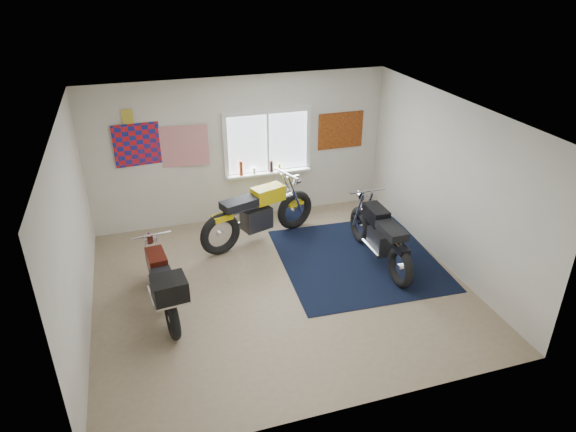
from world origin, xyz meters
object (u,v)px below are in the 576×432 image
object	(u,v)px
black_chrome_bike	(380,237)
navy_rug	(358,259)
maroon_tourer	(163,285)
yellow_triumph	(258,214)

from	to	relation	value
black_chrome_bike	navy_rug	bearing A→B (deg)	60.50
navy_rug	black_chrome_bike	size ratio (longest dim) A/B	1.24
navy_rug	maroon_tourer	size ratio (longest dim) A/B	1.35
black_chrome_bike	maroon_tourer	size ratio (longest dim) A/B	1.09
navy_rug	maroon_tourer	xyz separation A→B (m)	(-3.20, -0.55, 0.50)
black_chrome_bike	yellow_triumph	bearing A→B (deg)	52.33
navy_rug	yellow_triumph	size ratio (longest dim) A/B	1.17
yellow_triumph	maroon_tourer	xyz separation A→B (m)	(-1.79, -1.68, -0.00)
navy_rug	maroon_tourer	world-z (taller)	maroon_tourer
navy_rug	black_chrome_bike	bearing A→B (deg)	-28.98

